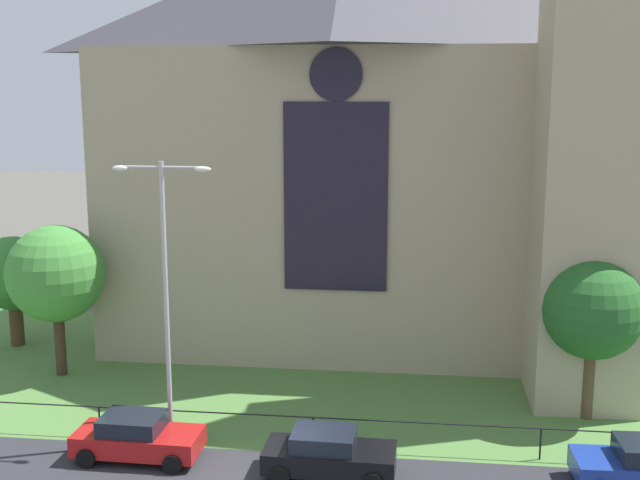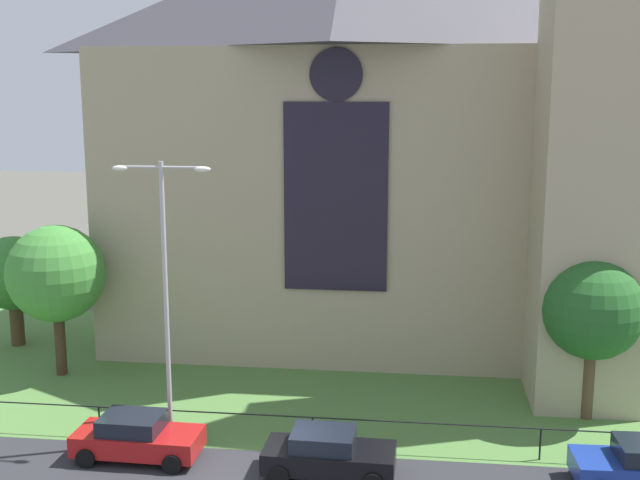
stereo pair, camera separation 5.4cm
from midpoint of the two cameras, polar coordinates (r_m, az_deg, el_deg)
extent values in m
plane|color=#56544C|center=(35.51, 0.00, -9.38)|extent=(160.00, 160.00, 0.00)
cube|color=#517F3D|center=(33.66, -0.42, -10.54)|extent=(120.00, 20.00, 0.01)
cube|color=tan|center=(39.74, 2.06, 3.21)|extent=(22.00, 12.00, 14.00)
cube|color=black|center=(33.68, 1.18, 3.04)|extent=(4.40, 0.16, 8.00)
cylinder|color=black|center=(33.38, 1.21, 11.74)|extent=(2.20, 0.15, 2.20)
cube|color=tan|center=(32.11, 18.92, 4.41)|extent=(4.00, 4.00, 18.00)
cylinder|color=black|center=(28.11, -0.49, -12.57)|extent=(30.72, 0.05, 0.05)
cylinder|color=black|center=(30.23, -15.43, -12.38)|extent=(0.06, 0.07, 1.10)
cylinder|color=black|center=(28.34, -0.49, -13.59)|extent=(0.06, 0.07, 1.10)
cylinder|color=black|center=(28.46, 15.51, -13.89)|extent=(0.07, 0.07, 1.10)
cylinder|color=brown|center=(31.95, 18.65, -9.60)|extent=(0.45, 0.45, 2.85)
sphere|color=#235B23|center=(31.11, 18.96, -4.72)|extent=(3.71, 3.71, 3.71)
cylinder|color=#423021|center=(36.49, -18.02, -6.92)|extent=(0.47, 0.47, 2.95)
sphere|color=#428C38|center=(35.72, -18.31, -2.28)|extent=(4.15, 4.15, 4.15)
cylinder|color=#4C3823|center=(41.39, -20.80, -5.52)|extent=(0.66, 0.66, 2.24)
sphere|color=#387F33|center=(40.80, -21.03, -2.22)|extent=(3.53, 3.53, 3.53)
cylinder|color=#B2B2B7|center=(27.81, -10.88, -4.64)|extent=(0.16, 0.16, 9.88)
cylinder|color=#B2B2B7|center=(27.18, -12.64, 5.11)|extent=(1.40, 0.10, 0.10)
cylinder|color=#B2B2B7|center=(26.74, -9.81, 5.13)|extent=(1.40, 0.10, 0.10)
ellipsoid|color=white|center=(27.43, -14.02, 5.00)|extent=(0.57, 0.26, 0.20)
ellipsoid|color=white|center=(26.56, -8.35, 5.02)|extent=(0.57, 0.26, 0.20)
cube|color=#B21919|center=(28.25, -12.80, -13.82)|extent=(4.24, 1.90, 0.70)
cube|color=black|center=(28.07, -13.24, -12.61)|extent=(2.04, 1.65, 0.55)
cylinder|color=black|center=(28.68, -9.29, -13.93)|extent=(0.64, 0.23, 0.64)
cylinder|color=black|center=(27.14, -10.46, -15.47)|extent=(0.64, 0.23, 0.64)
cylinder|color=black|center=(29.65, -14.86, -13.31)|extent=(0.64, 0.23, 0.64)
cylinder|color=black|center=(28.16, -16.33, -14.73)|extent=(0.64, 0.23, 0.64)
cube|color=black|center=(26.47, 0.74, -15.29)|extent=(4.24, 1.90, 0.70)
cube|color=black|center=(26.23, 0.30, -14.04)|extent=(2.04, 1.65, 0.55)
cylinder|color=black|center=(27.27, 4.17, -15.17)|extent=(0.65, 0.24, 0.64)
cylinder|color=black|center=(27.61, -2.13, -14.81)|extent=(0.65, 0.24, 0.64)
cylinder|color=black|center=(26.02, -2.88, -16.50)|extent=(0.65, 0.24, 0.64)
cylinder|color=black|center=(28.16, 18.55, -14.87)|extent=(0.65, 0.24, 0.64)
camera|label=1|loc=(0.03, -89.95, 0.01)|focal=44.79mm
camera|label=2|loc=(0.03, 90.05, -0.01)|focal=44.79mm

